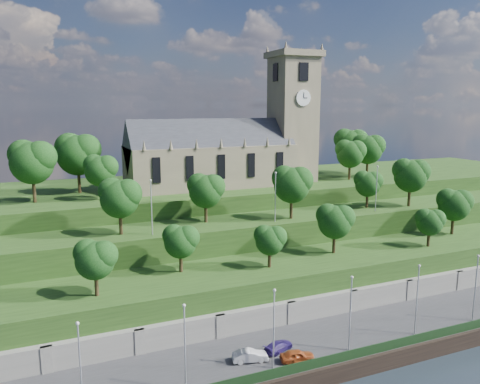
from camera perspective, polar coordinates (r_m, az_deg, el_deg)
name	(u,v)px	position (r m, az deg, el deg)	size (l,w,h in m)	color
ground	(375,372)	(60.30, 16.14, -20.37)	(320.00, 320.00, 0.00)	black
promenade	(345,341)	(63.93, 12.68, -17.29)	(160.00, 12.00, 2.00)	#2D2D30
quay_wall	(376,364)	(59.72, 16.23, -19.49)	(160.00, 0.50, 2.20)	black
fence	(373,349)	(59.43, 15.90, -17.97)	(160.00, 0.10, 1.20)	#173216
retaining_wall	(320,311)	(67.69, 9.73, -14.12)	(160.00, 2.10, 5.00)	slate
embankment_lower	(298,286)	(71.82, 7.14, -11.26)	(160.00, 12.00, 8.00)	#1F3D14
embankment_upper	(266,252)	(80.28, 3.25, -7.31)	(160.00, 10.00, 12.00)	#1F3D14
hilltop	(223,217)	(98.48, -2.10, -3.03)	(160.00, 32.00, 15.00)	#1F3D14
church	(233,147)	(92.63, -0.82, 5.55)	(38.60, 12.35, 27.60)	#6E634D
trees_lower	(327,224)	(71.78, 10.50, -3.88)	(66.91, 9.07, 8.18)	black
trees_upper	(290,184)	(78.31, 6.12, 1.02)	(59.03, 8.67, 8.96)	black
trees_hilltop	(225,152)	(91.24, -1.86, 4.94)	(74.78, 16.01, 10.77)	black
lamp_posts_promenade	(351,308)	(57.61, 13.33, -13.63)	(60.36, 0.36, 9.26)	#B2B2B7
lamp_posts_upper	(275,193)	(75.04, 4.33, -0.15)	(40.36, 0.36, 8.18)	#B2B2B7
car_left	(297,356)	(56.38, 6.99, -19.20)	(1.59, 3.94, 1.34)	#9F431A
car_middle	(250,356)	(56.04, 1.23, -19.32)	(1.42, 4.06, 1.34)	#ACAAAF
car_right	(278,346)	(58.25, 4.71, -18.22)	(1.63, 4.01, 1.16)	navy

